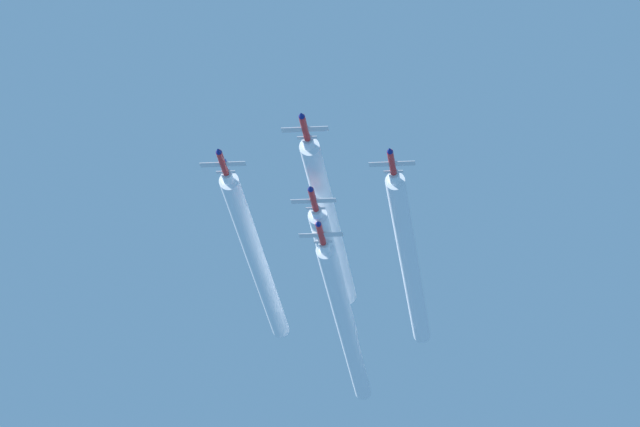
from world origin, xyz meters
The scene contains 10 objects.
jet_lead centered at (-0.48, 9.24, 151.20)m, with size 7.53×10.96×2.64m.
jet_left_wingman centered at (-13.78, 0.16, 148.45)m, with size 7.53×10.96×2.64m.
jet_right_wingman centered at (13.83, 0.81, 149.20)m, with size 7.53×10.96×2.64m.
jet_slot centered at (-0.07, -9.21, 146.18)m, with size 7.53×10.96×2.64m.
jet_high_trail centered at (-0.23, -20.76, 144.47)m, with size 7.53×10.96×2.64m.
smoke_trail_lead centered at (-0.48, -34.24, 151.17)m, with size 3.37×76.92×3.37m.
smoke_trail_left_wingman centered at (-13.78, -47.12, 148.42)m, with size 3.37×84.54×3.37m.
smoke_trail_right_wingman centered at (13.83, -44.98, 149.17)m, with size 3.37×81.56×3.37m.
smoke_trail_slot centered at (-0.07, -47.53, 146.16)m, with size 3.37×66.60×3.37m.
smoke_trail_high_trail centered at (-0.23, -69.83, 144.44)m, with size 3.37×88.13×3.37m.
Camera 1 is at (-35.72, 351.83, 2.12)m, focal length 132.29 mm.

